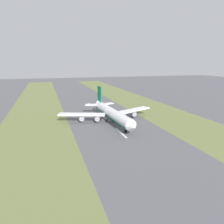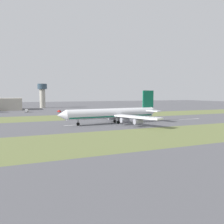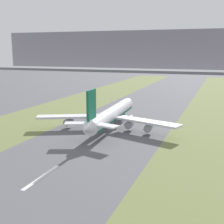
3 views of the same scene
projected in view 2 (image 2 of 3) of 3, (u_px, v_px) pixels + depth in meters
The scene contains 10 objects.
ground_plane at pixel (119, 123), 136.20m from camera, with size 800.00×800.00×0.00m, color #56565B.
grass_median_west at pixel (161, 135), 94.55m from camera, with size 40.00×600.00×0.01m, color olive.
grass_median_east at pixel (97, 116), 177.84m from camera, with size 40.00×600.00×0.01m, color olive.
centreline_dash_near at pixel (189, 119), 156.39m from camera, with size 1.20×18.00×0.01m, color silver.
centreline_dash_mid at pixel (140, 122), 141.60m from camera, with size 1.20×18.00×0.01m, color silver.
centreline_dash_far at pixel (79, 125), 126.80m from camera, with size 1.20×18.00×0.01m, color silver.
airplane_main_jet at pixel (115, 113), 133.46m from camera, with size 64.05×67.19×20.20m.
control_tower at pixel (42, 93), 283.15m from camera, with size 12.00×12.00×31.12m.
service_truck at pixel (27, 111), 214.98m from camera, with size 6.22×3.14×3.10m.
apron_car at pixel (59, 111), 214.48m from camera, with size 4.75×3.41×2.03m.
Camera 2 is at (-123.82, 54.46, 17.88)m, focal length 35.00 mm.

